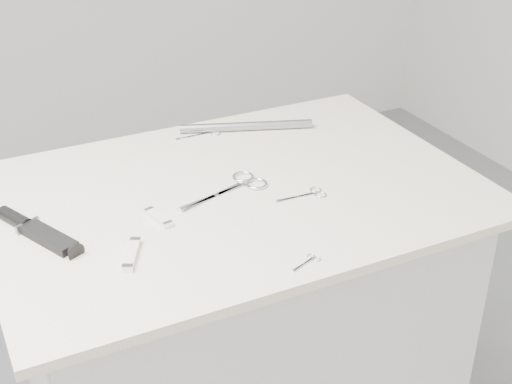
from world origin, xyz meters
name	(u,v)px	position (x,y,z in m)	size (l,w,h in m)	color
plinth	(237,361)	(0.00, 0.00, 0.45)	(0.90, 0.60, 0.90)	silver
display_board	(234,193)	(0.00, 0.00, 0.91)	(1.00, 0.70, 0.02)	beige
large_shears	(238,186)	(0.01, 0.00, 0.92)	(0.21, 0.11, 0.01)	silver
embroidery_scissors_a	(308,195)	(0.12, -0.09, 0.92)	(0.11, 0.05, 0.00)	silver
embroidery_scissors_b	(205,134)	(0.05, 0.28, 0.92)	(0.11, 0.05, 0.00)	silver
tiny_scissors	(308,261)	(0.01, -0.30, 0.92)	(0.06, 0.04, 0.00)	silver
sheathed_knife	(33,229)	(-0.40, 0.01, 0.93)	(0.11, 0.20, 0.03)	black
pocket_knife_a	(132,254)	(-0.26, -0.15, 0.93)	(0.06, 0.09, 0.01)	silver
pocket_knife_b	(158,218)	(-0.18, -0.05, 0.92)	(0.03, 0.08, 0.01)	silver
metal_rail	(246,126)	(0.15, 0.25, 0.93)	(0.02, 0.02, 0.32)	gray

